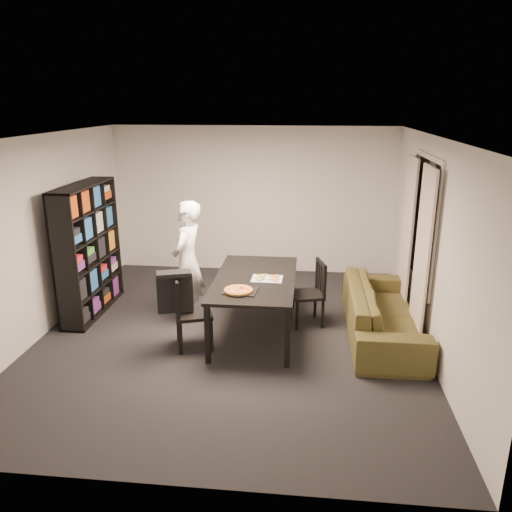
# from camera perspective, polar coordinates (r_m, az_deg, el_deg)

# --- Properties ---
(room) EXTENTS (5.01, 5.51, 2.61)m
(room) POSITION_cam_1_polar(r_m,az_deg,el_deg) (6.30, -3.08, 1.59)
(room) COLOR black
(room) RESTS_ON ground
(window_pane) EXTENTS (0.02, 1.40, 1.60)m
(window_pane) POSITION_cam_1_polar(r_m,az_deg,el_deg) (6.93, 18.53, 3.86)
(window_pane) COLOR black
(window_pane) RESTS_ON room
(window_frame) EXTENTS (0.03, 1.52, 1.72)m
(window_frame) POSITION_cam_1_polar(r_m,az_deg,el_deg) (6.92, 18.49, 3.86)
(window_frame) COLOR white
(window_frame) RESTS_ON room
(curtain_left) EXTENTS (0.03, 0.70, 2.25)m
(curtain_left) POSITION_cam_1_polar(r_m,az_deg,el_deg) (6.51, 18.43, -0.17)
(curtain_left) COLOR beige
(curtain_left) RESTS_ON room
(curtain_right) EXTENTS (0.03, 0.70, 2.25)m
(curtain_right) POSITION_cam_1_polar(r_m,az_deg,el_deg) (7.48, 16.84, 2.22)
(curtain_right) COLOR beige
(curtain_right) RESTS_ON room
(bookshelf) EXTENTS (0.35, 1.50, 1.90)m
(bookshelf) POSITION_cam_1_polar(r_m,az_deg,el_deg) (7.58, -18.61, 0.66)
(bookshelf) COLOR black
(bookshelf) RESTS_ON room
(dining_table) EXTENTS (1.05, 1.88, 0.78)m
(dining_table) POSITION_cam_1_polar(r_m,az_deg,el_deg) (6.58, -0.09, -3.04)
(dining_table) COLOR black
(dining_table) RESTS_ON room
(chair_left) EXTENTS (0.56, 0.56, 0.95)m
(chair_left) POSITION_cam_1_polar(r_m,az_deg,el_deg) (6.31, -7.98, -5.86)
(chair_left) COLOR black
(chair_left) RESTS_ON room
(chair_right) EXTENTS (0.52, 0.52, 0.91)m
(chair_right) POSITION_cam_1_polar(r_m,az_deg,el_deg) (6.96, 6.54, -3.70)
(chair_right) COLOR black
(chair_right) RESTS_ON room
(draped_jacket) EXTENTS (0.46, 0.31, 0.52)m
(draped_jacket) POSITION_cam_1_polar(r_m,az_deg,el_deg) (6.21, -9.26, -3.88)
(draped_jacket) COLOR black
(draped_jacket) RESTS_ON chair_left
(person) EXTENTS (0.51, 0.68, 1.72)m
(person) POSITION_cam_1_polar(r_m,az_deg,el_deg) (7.02, -7.82, -0.65)
(person) COLOR white
(person) RESTS_ON room
(baking_tray) EXTENTS (0.44, 0.37, 0.01)m
(baking_tray) POSITION_cam_1_polar(r_m,az_deg,el_deg) (6.10, -1.76, -3.98)
(baking_tray) COLOR black
(baking_tray) RESTS_ON dining_table
(pepperoni_pizza) EXTENTS (0.35, 0.35, 0.03)m
(pepperoni_pizza) POSITION_cam_1_polar(r_m,az_deg,el_deg) (6.06, -2.02, -3.92)
(pepperoni_pizza) COLOR #9C632D
(pepperoni_pizza) RESTS_ON dining_table
(kitchen_towel) EXTENTS (0.41, 0.31, 0.01)m
(kitchen_towel) POSITION_cam_1_polar(r_m,az_deg,el_deg) (6.50, 1.27, -2.62)
(kitchen_towel) COLOR white
(kitchen_towel) RESTS_ON dining_table
(pizza_slices) EXTENTS (0.45, 0.41, 0.01)m
(pizza_slices) POSITION_cam_1_polar(r_m,az_deg,el_deg) (6.51, 1.35, -2.48)
(pizza_slices) COLOR gold
(pizza_slices) RESTS_ON dining_table
(sofa) EXTENTS (0.89, 2.28, 0.67)m
(sofa) POSITION_cam_1_polar(r_m,az_deg,el_deg) (6.85, 14.29, -6.21)
(sofa) COLOR #3E3E19
(sofa) RESTS_ON room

